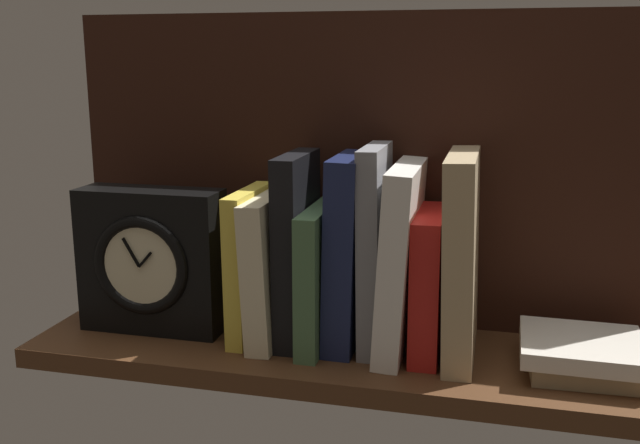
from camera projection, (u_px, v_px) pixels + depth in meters
ground_plane at (354, 356)px, 90.93cm from camera, size 82.60×22.04×2.50cm
back_panel at (372, 172)px, 95.84cm from camera, size 82.60×1.20×41.48cm
book_yellow_seinlanguage at (250, 263)px, 93.14cm from camera, size 2.42×13.73×19.30cm
book_cream_twain at (272, 267)px, 92.50cm from camera, size 3.99×15.98×18.82cm
book_black_skeptic at (297, 248)px, 91.10cm from camera, size 3.11×13.00×24.12cm
book_green_romantic at (321, 274)px, 91.08cm from camera, size 2.72×16.59×17.67cm
book_navy_bierce at (348, 252)px, 89.54cm from camera, size 4.14×12.76×24.15cm
book_gray_chess at (375, 248)px, 88.59cm from camera, size 3.04×12.04×25.40cm
book_white_catcher at (400, 259)px, 88.08cm from camera, size 4.32×16.85×23.29cm
book_red_requiem at (429, 283)px, 87.85cm from camera, size 3.53×14.04×17.60cm
book_tan_shortstories at (462, 256)px, 86.16cm from camera, size 4.18×16.90×24.87cm
framed_clock at (152, 260)px, 94.97cm from camera, size 19.04×7.63×19.04cm
book_stack_side at (585, 355)px, 82.98cm from camera, size 14.79×12.75×4.15cm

